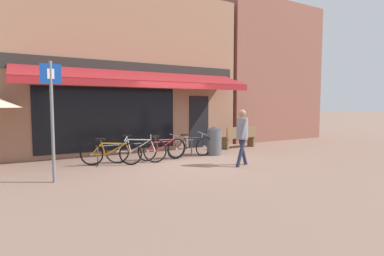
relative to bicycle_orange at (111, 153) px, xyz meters
The scene contains 12 objects.
ground_plane 2.38m from the bicycle_orange, 13.99° to the right, with size 160.00×160.00×0.00m, color #846656.
shop_front 4.60m from the bicycle_orange, 66.60° to the left, with size 8.84×4.43×6.09m.
neighbour_building 10.23m from the bicycle_orange, 23.81° to the left, with size 5.67×4.00×6.77m.
bike_rack_rail 1.28m from the bicycle_orange, 11.19° to the left, with size 3.24×0.04×0.57m.
bicycle_orange is the anchor object (origin of this frame).
bicycle_silver 0.77m from the bicycle_orange, ahead, with size 1.71×0.83×0.86m.
bicycle_red 1.67m from the bicycle_orange, ahead, with size 1.69×0.52×0.79m.
bicycle_black 2.62m from the bicycle_orange, ahead, with size 1.78×0.52×0.84m.
pedestrian_adult 3.81m from the bicycle_orange, 30.37° to the right, with size 0.55×0.51×1.62m.
litter_bin 3.63m from the bicycle_orange, ahead, with size 0.52×0.52×0.99m.
parking_sign 2.40m from the bicycle_orange, 142.43° to the right, with size 0.44×0.07×2.70m.
park_bench 5.57m from the bicycle_orange, ahead, with size 1.63×0.57×0.87m.
Camera 1 is at (-4.52, -7.96, 1.73)m, focal length 28.00 mm.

